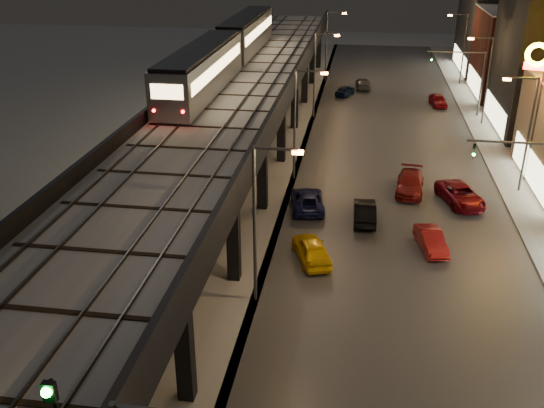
{
  "coord_description": "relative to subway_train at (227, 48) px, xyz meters",
  "views": [
    {
      "loc": [
        4.46,
        -14.9,
        18.77
      ],
      "look_at": [
        -0.08,
        14.97,
        5.0
      ],
      "focal_mm": 40.0,
      "sensor_mm": 36.0,
      "label": 1
    }
  ],
  "objects": [
    {
      "name": "car_onc_white",
      "position": [
        17.04,
        -12.53,
        -7.7
      ],
      "size": [
        2.51,
        5.17,
        1.45
      ],
      "primitive_type": "imported",
      "rotation": [
        0.0,
        0.0,
        -0.1
      ],
      "color": "maroon",
      "rests_on": "ground"
    },
    {
      "name": "traffic_light_rig_a",
      "position": [
        24.34,
        -20.1,
        -3.93
      ],
      "size": [
        6.1,
        0.34,
        7.0
      ],
      "color": "#38383A",
      "rests_on": "ground"
    },
    {
      "name": "streetlight_right_4",
      "position": [
        25.23,
        24.91,
        -3.19
      ],
      "size": [
        2.56,
        0.28,
        9.0
      ],
      "color": "#38383A",
      "rests_on": "ground"
    },
    {
      "name": "car_taxi",
      "position": [
        10.47,
        -24.31,
        -7.67
      ],
      "size": [
        3.11,
        4.75,
        1.5
      ],
      "primitive_type": "imported",
      "rotation": [
        0.0,
        0.0,
        3.47
      ],
      "color": "#EBB70B",
      "rests_on": "ground"
    },
    {
      "name": "car_onc_red",
      "position": [
        21.64,
        13.62,
        -7.75
      ],
      "size": [
        2.08,
        4.13,
        1.35
      ],
      "primitive_type": "imported",
      "rotation": [
        0.0,
        0.0,
        0.13
      ],
      "color": "maroon",
      "rests_on": "ground"
    },
    {
      "name": "road_surface",
      "position": [
        16.0,
        -7.09,
        -8.39
      ],
      "size": [
        17.0,
        120.0,
        0.06
      ],
      "primitive_type": "cube",
      "color": "#46474D",
      "rests_on": "ground"
    },
    {
      "name": "under_viaduct_pavement",
      "position": [
        2.5,
        -7.09,
        -8.39
      ],
      "size": [
        11.0,
        120.0,
        0.06
      ],
      "primitive_type": "cube",
      "color": "#9FA1A8",
      "rests_on": "ground"
    },
    {
      "name": "car_onc_dark",
      "position": [
        20.63,
        -14.22,
        -7.72
      ],
      "size": [
        3.71,
        5.55,
        1.41
      ],
      "primitive_type": "imported",
      "rotation": [
        0.0,
        0.0,
        0.29
      ],
      "color": "maroon",
      "rests_on": "ground"
    },
    {
      "name": "streetlight_left_4",
      "position": [
        8.07,
        24.91,
        -3.19
      ],
      "size": [
        2.57,
        0.28,
        9.0
      ],
      "color": "#38383A",
      "rests_on": "ground"
    },
    {
      "name": "car_far_white",
      "position": [
        10.81,
        16.78,
        -7.79
      ],
      "size": [
        2.58,
        4.0,
        1.27
      ],
      "primitive_type": "imported",
      "rotation": [
        0.0,
        0.0,
        2.83
      ],
      "color": "black",
      "rests_on": "ground"
    },
    {
      "name": "viaduct_parapet_far",
      "position": [
        -1.85,
        -10.09,
        -1.57
      ],
      "size": [
        0.3,
        100.0,
        1.1
      ],
      "primitive_type": "cube",
      "color": "black",
      "rests_on": "elevated_viaduct"
    },
    {
      "name": "elevated_viaduct",
      "position": [
        2.5,
        -10.25,
        -2.81
      ],
      "size": [
        9.0,
        100.0,
        6.3
      ],
      "color": "black",
      "rests_on": "ground"
    },
    {
      "name": "building_f",
      "position": [
        32.49,
        33.91,
        -2.85
      ],
      "size": [
        12.2,
        16.2,
        11.16
      ],
      "color": "black",
      "rests_on": "ground"
    },
    {
      "name": "viaduct_trackbed",
      "position": [
        2.49,
        -10.12,
        -2.04
      ],
      "size": [
        8.4,
        100.0,
        0.32
      ],
      "color": "#B2B7C1",
      "rests_on": "elevated_viaduct"
    },
    {
      "name": "building_e",
      "position": [
        32.49,
        19.91,
        -3.35
      ],
      "size": [
        12.2,
        12.2,
        10.16
      ],
      "color": "#4D1F18",
      "rests_on": "ground"
    },
    {
      "name": "streetlight_right_3",
      "position": [
        25.23,
        6.91,
        -3.19
      ],
      "size": [
        2.56,
        0.28,
        9.0
      ],
      "color": "#38383A",
      "rests_on": "ground"
    },
    {
      "name": "sidewalk_right",
      "position": [
        26.0,
        -7.09,
        -8.35
      ],
      "size": [
        4.0,
        120.0,
        0.14
      ],
      "primitive_type": "cube",
      "color": "#9FA1A8",
      "rests_on": "ground"
    },
    {
      "name": "car_mid_dark",
      "position": [
        12.93,
        20.69,
        -7.78
      ],
      "size": [
        2.02,
        4.49,
        1.28
      ],
      "primitive_type": "imported",
      "rotation": [
        0.0,
        0.0,
        3.2
      ],
      "color": "#414245",
      "rests_on": "ground"
    },
    {
      "name": "car_onc_silver",
      "position": [
        17.86,
        -21.78,
        -7.79
      ],
      "size": [
        2.11,
        4.05,
        1.27
      ],
      "primitive_type": "imported",
      "rotation": [
        0.0,
        0.0,
        0.21
      ],
      "color": "maroon",
      "rests_on": "ground"
    },
    {
      "name": "streetlight_right_2",
      "position": [
        25.23,
        -11.09,
        -3.19
      ],
      "size": [
        2.56,
        0.28,
        9.0
      ],
      "color": "#38383A",
      "rests_on": "ground"
    },
    {
      "name": "car_near_white",
      "position": [
        13.62,
        -18.26,
        -7.71
      ],
      "size": [
        1.65,
        4.38,
        1.43
      ],
      "primitive_type": "imported",
      "rotation": [
        0.0,
        0.0,
        3.17
      ],
      "color": "black",
      "rests_on": "ground"
    },
    {
      "name": "traffic_light_rig_b",
      "position": [
        24.34,
        9.9,
        -3.93
      ],
      "size": [
        6.1,
        0.34,
        7.0
      ],
      "color": "#38383A",
      "rests_on": "ground"
    },
    {
      "name": "streetlight_left_3",
      "position": [
        8.07,
        6.91,
        -3.19
      ],
      "size": [
        2.57,
        0.28,
        9.0
      ],
      "color": "#38383A",
      "rests_on": "ground"
    },
    {
      "name": "streetlight_left_2",
      "position": [
        8.07,
        -11.09,
        -3.19
      ],
      "size": [
        2.57,
        0.28,
        9.0
      ],
      "color": "#38383A",
      "rests_on": "ground"
    },
    {
      "name": "car_mid_silver",
      "position": [
        9.46,
        -16.83,
        -7.74
      ],
      "size": [
        2.99,
        5.19,
        1.36
      ],
      "primitive_type": "imported",
      "rotation": [
        0.0,
        0.0,
        3.3
      ],
      "color": "#121544",
      "rests_on": "ground"
    },
    {
      "name": "viaduct_parapet_streetside",
      "position": [
        6.85,
        -10.09,
        -1.57
      ],
      "size": [
        0.3,
        100.0,
        1.1
      ],
      "primitive_type": "cube",
      "color": "black",
      "rests_on": "elevated_viaduct"
    },
    {
      "name": "streetlight_left_1",
      "position": [
        8.07,
        -29.09,
        -3.19
      ],
      "size": [
        2.57,
        0.28,
        9.0
      ],
      "color": "#38383A",
      "rests_on": "ground"
    },
    {
      "name": "subway_train",
      "position": [
        0.0,
        0.0,
        0.0
      ],
      "size": [
        3.04,
        37.28,
        3.63
      ],
      "color": "gray",
      "rests_on": "viaduct_trackbed"
    }
  ]
}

